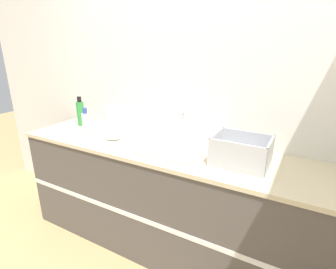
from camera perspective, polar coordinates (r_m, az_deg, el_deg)
The scene contains 7 objects.
wall_back at distance 2.17m, azimuth 4.45°, elevation 9.43°, with size 4.96×0.06×2.60m.
counter_cabinet at distance 2.20m, azimuth 0.12°, elevation -14.06°, with size 2.58×0.62×0.91m.
sink at distance 1.98m, azimuth 0.95°, elevation -2.64°, with size 0.50×0.43×0.26m.
paper_towel_roll at distance 2.19m, azimuth -12.00°, elevation 2.32°, with size 0.13×0.13×0.26m.
dish_rack at distance 1.77m, azimuth 15.58°, elevation -4.08°, with size 0.35×0.27×0.19m.
bottle_green at distance 2.68m, azimuth -18.49°, elevation 4.52°, with size 0.07×0.07×0.28m.
bottle_clear at distance 2.28m, azimuth -17.37°, elevation 2.03°, with size 0.06×0.06×0.26m.
Camera 1 is at (0.90, -1.31, 1.65)m, focal length 28.00 mm.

